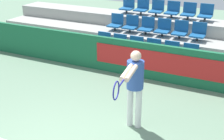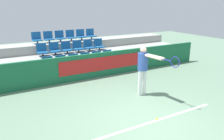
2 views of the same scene
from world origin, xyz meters
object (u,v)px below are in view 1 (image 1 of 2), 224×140
Objects in this scene: stadium_chair_9 at (163,29)px; stadium_chair_13 at (142,8)px; stadium_chair_10 at (180,31)px; stadium_chair_12 at (127,6)px; stadium_chair_6 at (116,23)px; stadium_chair_16 at (189,12)px; stadium_chair_1 at (118,44)px; stadium_chair_0 at (103,42)px; stadium_chair_4 at (170,52)px; stadium_chair_7 at (131,25)px; stadium_chair_8 at (147,27)px; stadium_chair_14 at (157,9)px; stadium_chair_2 at (135,47)px; stadium_chair_5 at (189,55)px; stadium_chair_11 at (198,33)px; tennis_player at (134,82)px; stadium_chair_15 at (172,10)px; stadium_chair_17 at (206,14)px; stadium_chair_3 at (152,49)px.

stadium_chair_13 reaches higher than stadium_chair_9.
stadium_chair_10 is 2.51m from stadium_chair_12.
stadium_chair_16 is (2.26, 1.00, 0.41)m from stadium_chair_6.
stadium_chair_1 is 1.00× the size of stadium_chair_12.
stadium_chair_0 is 2.01m from stadium_chair_9.
stadium_chair_16 is at bearing 60.45° from stadium_chair_9.
stadium_chair_7 is at bearing 149.55° from stadium_chair_4.
stadium_chair_1 is at bearing -119.55° from stadium_chair_8.
stadium_chair_14 is 1.00× the size of stadium_chair_16.
stadium_chair_13 reaches higher than stadium_chair_2.
stadium_chair_5 is at bearing -30.45° from stadium_chair_8.
stadium_chair_2 is 1.00× the size of stadium_chair_6.
stadium_chair_0 is 3.03m from stadium_chair_11.
stadium_chair_6 is at bearing 180.00° from stadium_chair_8.
stadium_chair_2 is 2.15m from stadium_chair_14.
stadium_chair_14 is (1.13, 1.00, 0.41)m from stadium_chair_6.
stadium_chair_10 is at bearing 30.45° from stadium_chair_1.
stadium_chair_10 is 0.32× the size of tennis_player.
stadium_chair_9 is at bearing -90.00° from stadium_chair_15.
stadium_chair_7 and stadium_chair_11 have the same top height.
stadium_chair_12 and stadium_chair_17 have the same top height.
stadium_chair_15 is at bearing 60.45° from stadium_chair_1.
stadium_chair_11 is at bearing 0.00° from stadium_chair_9.
stadium_chair_12 is 1.00× the size of stadium_chair_13.
stadium_chair_0 is 1.00× the size of stadium_chair_17.
stadium_chair_7 is at bearing 138.59° from stadium_chair_3.
stadium_chair_7 reaches higher than stadium_chair_1.
stadium_chair_0 is 1.00× the size of stadium_chair_2.
stadium_chair_0 and stadium_chair_4 have the same top height.
stadium_chair_8 is (0.57, 0.00, 0.00)m from stadium_chair_7.
stadium_chair_17 is at bearing 90.00° from stadium_chair_5.
stadium_chair_16 is 0.57m from stadium_chair_17.
stadium_chair_11 is 3.03m from stadium_chair_12.
stadium_chair_9 is 1.00× the size of stadium_chair_12.
stadium_chair_5 is 2.43m from stadium_chair_15.
stadium_chair_6 is at bearing 180.00° from stadium_chair_7.
stadium_chair_4 is 1.00× the size of stadium_chair_6.
stadium_chair_6 is at bearing 180.00° from stadium_chair_11.
stadium_chair_2 is 1.13m from stadium_chair_4.
stadium_chair_9 is (0.00, 1.00, 0.41)m from stadium_chair_3.
stadium_chair_8 is 0.57m from stadium_chair_9.
stadium_chair_2 is 1.08m from stadium_chair_8.
stadium_chair_0 is 2.23m from stadium_chair_13.
stadium_chair_10 reaches higher than stadium_chair_3.
stadium_chair_5 is 1.56m from stadium_chair_9.
stadium_chair_13 is 1.00× the size of stadium_chair_16.
stadium_chair_8 is 1.22m from stadium_chair_13.
stadium_chair_14 is at bearing 138.59° from stadium_chair_10.
stadium_chair_1 is at bearing 180.00° from stadium_chair_3.
stadium_chair_3 is 2.74m from stadium_chair_12.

